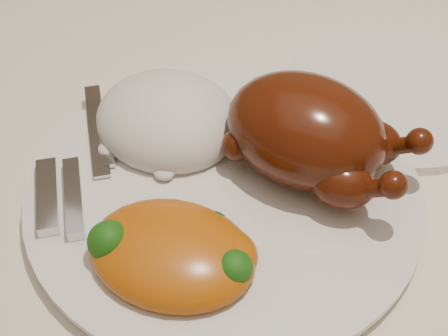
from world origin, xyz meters
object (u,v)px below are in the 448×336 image
(dinner_plate, at_px, (224,191))
(side_plate, at_px, (395,93))
(dining_table, at_px, (228,208))
(roast_chicken, at_px, (309,132))

(dinner_plate, xyz_separation_m, side_plate, (0.11, 0.17, -0.00))
(dining_table, relative_size, roast_chicken, 9.50)
(dinner_plate, bearing_deg, side_plate, 56.70)
(dinner_plate, bearing_deg, roast_chicken, 34.72)
(roast_chicken, bearing_deg, dining_table, 168.45)
(dinner_plate, distance_m, roast_chicken, 0.08)
(dining_table, bearing_deg, dinner_plate, -75.08)
(dining_table, xyz_separation_m, roast_chicken, (0.08, -0.04, 0.16))
(dining_table, bearing_deg, roast_chicken, -25.56)
(side_plate, height_order, roast_chicken, roast_chicken)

